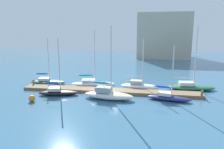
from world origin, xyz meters
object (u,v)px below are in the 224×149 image
sailboat_0 (47,81)px  sailboat_1 (58,91)px  sailboat_3 (108,94)px  harbor_building_distant (163,36)px  sailboat_4 (140,85)px  sailboat_2 (92,83)px  sailboat_5 (168,97)px  sailboat_6 (190,86)px  mooring_buoy_orange (32,98)px

sailboat_0 → sailboat_1: size_ratio=0.98×
sailboat_3 → harbor_building_distant: (8.50, 44.02, 5.98)m
sailboat_1 → harbor_building_distant: (15.10, 43.58, 6.10)m
sailboat_4 → sailboat_2: bearing=179.6°
sailboat_0 → sailboat_5: sailboat_0 is taller
sailboat_6 → sailboat_0: bearing=175.8°
sailboat_0 → sailboat_6: size_ratio=0.82×
sailboat_0 → sailboat_1: bearing=-60.9°
sailboat_1 → sailboat_6: (17.07, 5.61, -0.01)m
sailboat_1 → sailboat_2: size_ratio=0.89×
sailboat_0 → sailboat_4: 14.15m
sailboat_6 → mooring_buoy_orange: size_ratio=11.33×
sailboat_0 → harbor_building_distant: 43.27m
sailboat_5 → sailboat_6: size_ratio=0.75×
sailboat_5 → sailboat_6: sailboat_6 is taller
sailboat_6 → harbor_building_distant: (-1.97, 37.96, 6.11)m
sailboat_0 → sailboat_6: sailboat_6 is taller
sailboat_3 → sailboat_4: 6.34m
sailboat_0 → harbor_building_distant: size_ratio=0.46×
sailboat_4 → sailboat_5: bearing=-47.8°
sailboat_6 → sailboat_2: bearing=175.7°
sailboat_3 → mooring_buoy_orange: size_ratio=11.42×
sailboat_2 → mooring_buoy_orange: 9.67m
sailboat_2 → mooring_buoy_orange: sailboat_2 is taller
sailboat_0 → sailboat_1: 6.61m
sailboat_3 → sailboat_4: size_ratio=1.24×
sailboat_5 → sailboat_2: bearing=164.3°
sailboat_2 → sailboat_4: (7.04, -0.57, 0.03)m
sailboat_4 → mooring_buoy_orange: (-12.02, -7.72, -0.11)m
sailboat_4 → harbor_building_distant: 39.54m
mooring_buoy_orange → harbor_building_distant: (17.00, 46.48, 6.20)m
sailboat_2 → harbor_building_distant: harbor_building_distant is taller
mooring_buoy_orange → sailboat_0: bearing=104.6°
sailboat_0 → sailboat_2: 7.10m
sailboat_1 → sailboat_5: sailboat_1 is taller
sailboat_4 → mooring_buoy_orange: 14.29m
sailboat_4 → sailboat_6: 7.00m
sailboat_6 → sailboat_1: bearing=-167.1°
sailboat_4 → harbor_building_distant: size_ratio=0.46×
sailboat_1 → sailboat_3: sailboat_3 is taller
harbor_building_distant → sailboat_4: bearing=-97.3°
sailboat_1 → sailboat_4: bearing=14.0°
sailboat_3 → harbor_building_distant: bearing=84.5°
sailboat_0 → harbor_building_distant: bearing=55.1°
sailboat_5 → harbor_building_distant: (1.41, 43.33, 6.11)m
sailboat_1 → sailboat_4: 11.21m
sailboat_6 → sailboat_3: bearing=-155.2°
sailboat_5 → sailboat_6: bearing=67.8°
sailboat_0 → sailboat_3: 12.05m
sailboat_4 → sailboat_5: (3.57, -4.57, -0.02)m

